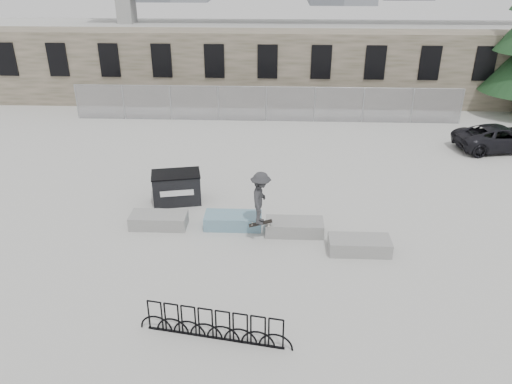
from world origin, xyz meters
TOP-DOWN VIEW (x-y plane):
  - ground at (0.00, 0.00)m, footprint 120.00×120.00m
  - stone_wall at (0.00, 16.24)m, footprint 36.00×2.58m
  - chainlink_fence at (-0.00, 12.50)m, footprint 22.06×0.06m
  - planter_far_left at (-3.49, 0.08)m, footprint 2.00×0.90m
  - planter_center_left at (-0.85, 0.18)m, footprint 2.00×0.90m
  - planter_center_right at (1.33, -0.18)m, footprint 2.00×0.90m
  - planter_offset at (3.42, -1.27)m, footprint 2.00×0.90m
  - dumpster at (-3.20, 2.05)m, footprint 2.04×1.49m
  - bike_rack at (-0.82, -5.54)m, footprint 3.99×0.73m
  - suv at (11.61, 8.41)m, footprint 4.72×2.76m
  - skateboarder at (0.16, -0.63)m, footprint 0.81×1.24m

SIDE VIEW (x-z plane):
  - ground at x=0.00m, z-range 0.00..0.00m
  - planter_far_left at x=-3.49m, z-range 0.02..0.51m
  - planter_center_left at x=-0.85m, z-range 0.02..0.51m
  - planter_center_right at x=1.33m, z-range 0.02..0.51m
  - planter_offset at x=3.42m, z-range 0.02..0.51m
  - bike_rack at x=-0.82m, z-range -0.01..0.89m
  - dumpster at x=-3.20m, z-range 0.01..1.22m
  - suv at x=11.61m, z-range 0.00..1.23m
  - chainlink_fence at x=0.00m, z-range 0.03..2.05m
  - skateboarder at x=0.16m, z-range 0.58..2.53m
  - stone_wall at x=0.00m, z-range 0.01..4.51m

